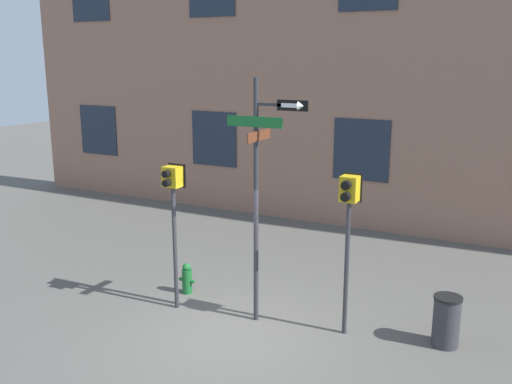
{
  "coord_description": "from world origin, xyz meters",
  "views": [
    {
      "loc": [
        4.66,
        -7.95,
        4.79
      ],
      "look_at": [
        0.1,
        0.78,
        2.46
      ],
      "focal_mm": 40.0,
      "sensor_mm": 36.0,
      "label": 1
    }
  ],
  "objects": [
    {
      "name": "street_sign_pole",
      "position": [
        0.18,
        0.77,
        2.64
      ],
      "size": [
        1.5,
        0.83,
        4.46
      ],
      "color": "#2D2D33",
      "rests_on": "ground_plane"
    },
    {
      "name": "ground_plane",
      "position": [
        0.0,
        0.0,
        0.0
      ],
      "size": [
        60.0,
        60.0,
        0.0
      ],
      "primitive_type": "plane",
      "color": "#595651"
    },
    {
      "name": "fire_hydrant",
      "position": [
        -1.74,
        1.21,
        0.31
      ],
      "size": [
        0.37,
        0.21,
        0.65
      ],
      "color": "#196028",
      "rests_on": "ground_plane"
    },
    {
      "name": "pedestrian_signal_left",
      "position": [
        -1.53,
        0.53,
        2.23
      ],
      "size": [
        0.38,
        0.4,
        2.85
      ],
      "color": "#2D2D33",
      "rests_on": "ground_plane"
    },
    {
      "name": "pedestrian_signal_right",
      "position": [
        1.74,
        1.02,
        2.26
      ],
      "size": [
        0.35,
        0.4,
        2.89
      ],
      "color": "#2D2D33",
      "rests_on": "ground_plane"
    },
    {
      "name": "trash_bin",
      "position": [
        3.41,
        1.4,
        0.45
      ],
      "size": [
        0.48,
        0.48,
        0.89
      ],
      "color": "#333338",
      "rests_on": "ground_plane"
    }
  ]
}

